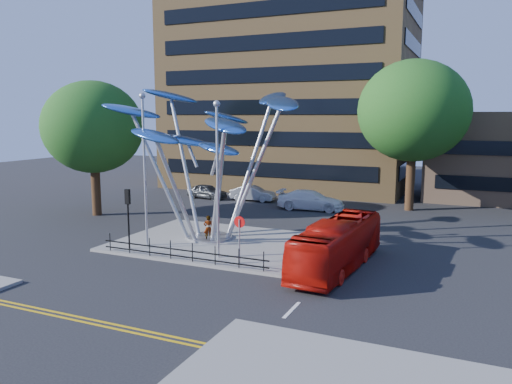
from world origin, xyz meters
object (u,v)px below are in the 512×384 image
at_px(tree_left, 93,127).
at_px(pedestrian, 208,228).
at_px(traffic_light_island, 128,206).
at_px(parked_car_left, 207,191).
at_px(red_bus, 338,245).
at_px(parked_car_right, 311,200).
at_px(street_lamp_right, 217,165).
at_px(leaf_sculpture, 209,129).
at_px(no_entry_sign_island, 239,231).
at_px(tree_right, 413,111).
at_px(parked_car_mid, 253,193).
at_px(street_lamp_left, 144,157).

distance_m(tree_left, pedestrian, 14.19).
bearing_deg(pedestrian, traffic_light_island, 15.74).
xyz_separation_m(traffic_light_island, parked_car_left, (-5.08, 17.91, -1.94)).
height_order(red_bus, parked_car_right, red_bus).
relative_size(street_lamp_right, parked_car_left, 2.11).
bearing_deg(tree_left, parked_car_right, 31.41).
height_order(leaf_sculpture, traffic_light_island, leaf_sculpture).
distance_m(no_entry_sign_island, red_bus, 5.01).
bearing_deg(pedestrian, parked_car_left, -90.70).
relative_size(tree_left, parked_car_right, 1.88).
bearing_deg(pedestrian, tree_right, -151.77).
height_order(tree_left, parked_car_mid, tree_left).
xyz_separation_m(street_lamp_right, red_bus, (6.24, 1.05, -3.85)).
bearing_deg(tree_right, parked_car_right, -157.35).
bearing_deg(no_entry_sign_island, pedestrian, 137.89).
bearing_deg(leaf_sculpture, pedestrian, -67.55).
relative_size(red_bus, parked_car_left, 2.27).
relative_size(street_lamp_left, parked_car_right, 1.60).
bearing_deg(parked_car_mid, street_lamp_left, -179.07).
bearing_deg(street_lamp_right, parked_car_right, 89.74).
relative_size(tree_right, pedestrian, 7.77).
height_order(tree_right, parked_car_right, tree_right).
bearing_deg(traffic_light_island, parked_car_left, 105.83).
height_order(street_lamp_right, parked_car_right, street_lamp_right).
distance_m(pedestrian, parked_car_right, 13.20).
xyz_separation_m(street_lamp_right, pedestrian, (-2.25, 2.90, -4.17)).
bearing_deg(traffic_light_island, tree_right, 56.31).
xyz_separation_m(tree_left, pedestrian, (12.25, -4.10, -5.86)).
bearing_deg(tree_right, tree_left, -151.39).
relative_size(no_entry_sign_island, parked_car_left, 0.62).
relative_size(pedestrian, parked_car_left, 0.40).
distance_m(parked_car_left, parked_car_mid, 4.53).
bearing_deg(pedestrian, street_lamp_right, 97.17).
xyz_separation_m(tree_left, parked_car_left, (3.92, 10.41, -6.12)).
bearing_deg(red_bus, pedestrian, 171.49).
distance_m(tree_left, red_bus, 22.27).
xyz_separation_m(red_bus, parked_car_right, (-6.16, 14.85, -0.45)).
xyz_separation_m(no_entry_sign_island, parked_car_left, (-12.08, 17.89, -1.14)).
bearing_deg(street_lamp_left, parked_car_mid, 93.54).
relative_size(leaf_sculpture, no_entry_sign_island, 5.19).
distance_m(no_entry_sign_island, pedestrian, 5.13).
xyz_separation_m(tree_right, parked_car_mid, (-13.58, -1.05, -7.36)).
distance_m(street_lamp_left, traffic_light_island, 2.96).
bearing_deg(street_lamp_left, traffic_light_island, -116.57).
xyz_separation_m(red_bus, pedestrian, (-8.48, 1.85, -0.31)).
xyz_separation_m(street_lamp_right, no_entry_sign_island, (1.50, -0.48, -3.28)).
bearing_deg(parked_car_mid, tree_right, -88.17).
distance_m(tree_left, parked_car_right, 18.10).
bearing_deg(no_entry_sign_island, street_lamp_right, 162.13).
relative_size(traffic_light_island, red_bus, 0.38).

